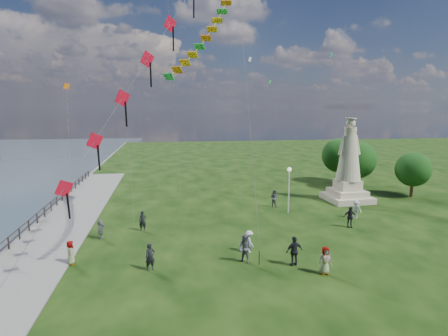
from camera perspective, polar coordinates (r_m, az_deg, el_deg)
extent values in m
cube|color=slate|center=(32.77, -28.96, -10.00)|extent=(0.30, 160.00, 0.60)
cube|color=slate|center=(30.10, -25.76, -10.92)|extent=(5.00, 60.00, 0.10)
cylinder|color=black|center=(30.71, -29.98, -9.97)|extent=(0.11, 0.11, 1.00)
cylinder|color=black|center=(32.49, -28.72, -8.85)|extent=(0.11, 0.11, 1.00)
cylinder|color=black|center=(34.29, -27.60, -7.84)|extent=(0.11, 0.11, 1.00)
cylinder|color=black|center=(36.11, -26.59, -6.93)|extent=(0.11, 0.11, 1.00)
cylinder|color=black|center=(37.94, -25.68, -6.11)|extent=(0.11, 0.11, 1.00)
cylinder|color=black|center=(39.80, -24.86, -5.36)|extent=(0.11, 0.11, 1.00)
cylinder|color=black|center=(41.67, -24.12, -4.68)|extent=(0.11, 0.11, 1.00)
cylinder|color=black|center=(43.54, -23.44, -4.06)|extent=(0.11, 0.11, 1.00)
cylinder|color=black|center=(45.43, -22.81, -3.49)|extent=(0.11, 0.11, 1.00)
cylinder|color=black|center=(47.33, -22.24, -2.96)|extent=(0.11, 0.11, 1.00)
cylinder|color=black|center=(49.24, -21.71, -2.47)|extent=(0.11, 0.11, 1.00)
cylinder|color=black|center=(51.15, -21.23, -2.02)|extent=(0.11, 0.11, 1.00)
cylinder|color=black|center=(53.07, -20.77, -1.61)|extent=(0.11, 0.11, 1.00)
cylinder|color=black|center=(55.00, -20.35, -1.22)|extent=(0.11, 0.11, 1.00)
cylinder|color=black|center=(56.93, -19.96, -0.86)|extent=(0.11, 0.11, 1.00)
cube|color=black|center=(32.35, -28.79, -8.04)|extent=(0.06, 52.00, 0.06)
cube|color=black|center=(32.47, -28.73, -8.76)|extent=(0.06, 52.00, 0.06)
cube|color=beige|center=(42.45, 18.21, -4.34)|extent=(4.57, 4.57, 0.62)
cube|color=beige|center=(42.32, 18.25, -3.53)|extent=(3.48, 3.48, 0.62)
cube|color=beige|center=(42.15, 18.31, -2.43)|extent=(2.39, 2.39, 1.04)
cylinder|color=beige|center=(41.40, 18.73, 5.61)|extent=(1.31, 1.31, 0.41)
sphere|color=beige|center=(41.37, 18.77, 6.50)|extent=(0.95, 0.95, 0.95)
cylinder|color=beige|center=(41.36, 18.81, 7.18)|extent=(1.14, 1.14, 0.10)
cylinder|color=silver|center=(35.96, 9.84, -3.61)|extent=(0.12, 0.12, 4.06)
sphere|color=white|center=(35.55, 9.93, -0.23)|extent=(0.41, 0.41, 0.41)
cylinder|color=#382314|center=(48.66, 19.53, -1.75)|extent=(0.36, 0.36, 2.23)
sphere|color=#163B10|center=(48.27, 19.69, 1.17)|extent=(4.45, 4.45, 4.45)
cylinder|color=#382314|center=(47.06, 26.68, -2.77)|extent=(0.36, 0.36, 1.91)
sphere|color=#163B10|center=(46.70, 26.87, -0.19)|extent=(3.81, 3.81, 3.81)
cylinder|color=#382314|center=(52.13, 16.99, -0.90)|extent=(0.36, 0.36, 2.24)
sphere|color=#163B10|center=(51.76, 17.12, 1.85)|extent=(4.49, 4.49, 4.49)
imported|color=black|center=(24.08, -11.19, -13.15)|extent=(0.72, 0.58, 1.71)
imported|color=#595960|center=(24.63, 3.24, -12.19)|extent=(1.08, 1.06, 1.93)
imported|color=silver|center=(26.46, 3.85, -11.08)|extent=(0.79, 1.11, 1.54)
imported|color=black|center=(24.63, 10.67, -12.33)|extent=(1.22, 0.78, 1.93)
imported|color=#595960|center=(23.93, 15.15, -13.45)|extent=(0.84, 0.51, 1.71)
imported|color=#595960|center=(30.49, -18.31, -8.82)|extent=(0.62, 1.39, 1.49)
imported|color=black|center=(31.35, -12.29, -7.90)|extent=(0.63, 0.44, 1.65)
imported|color=#595960|center=(38.15, 7.66, -4.56)|extent=(0.99, 1.01, 1.80)
imported|color=silver|center=(36.06, 19.45, -5.94)|extent=(1.14, 1.17, 1.67)
imported|color=black|center=(33.19, 18.63, -7.09)|extent=(1.11, 0.67, 1.79)
imported|color=#595960|center=(26.36, -22.34, -11.85)|extent=(0.61, 0.84, 1.57)
cube|color=red|center=(21.68, -23.18, -2.90)|extent=(0.87, 0.64, 1.03)
cube|color=black|center=(21.75, -22.63, -5.39)|extent=(0.10, 0.28, 1.48)
cube|color=red|center=(22.28, -19.09, 3.92)|extent=(0.87, 0.64, 1.03)
cube|color=black|center=(22.25, -18.55, 1.47)|extent=(0.10, 0.28, 1.48)
cube|color=red|center=(23.28, -15.23, 10.24)|extent=(0.87, 0.64, 1.03)
cube|color=black|center=(23.16, -14.71, 7.92)|extent=(0.10, 0.28, 1.48)
cube|color=red|center=(24.63, -11.60, 15.92)|extent=(0.87, 0.64, 1.03)
cube|color=black|center=(24.43, -11.10, 13.75)|extent=(0.10, 0.28, 1.48)
cube|color=red|center=(26.29, -8.22, 20.90)|extent=(0.87, 0.64, 1.03)
cube|color=black|center=(26.01, -7.74, 18.90)|extent=(0.10, 0.28, 1.48)
cube|color=black|center=(27.85, -4.62, 23.36)|extent=(0.10, 0.28, 1.48)
cylinder|color=black|center=(24.67, 5.39, -13.46)|extent=(0.06, 0.06, 0.90)
cube|color=orange|center=(25.07, 0.33, 23.86)|extent=(0.71, 0.65, 0.18)
cube|color=green|center=(24.34, -0.31, 22.74)|extent=(0.70, 0.67, 0.20)
cube|color=gold|center=(23.63, -1.04, 21.57)|extent=(0.70, 0.68, 0.21)
cube|color=gold|center=(22.93, -1.86, 20.37)|extent=(0.69, 0.69, 0.23)
cube|color=orange|center=(22.25, -2.77, 19.16)|extent=(0.68, 0.69, 0.25)
cube|color=green|center=(21.60, -3.76, 17.97)|extent=(0.67, 0.69, 0.26)
cube|color=gold|center=(20.97, -4.82, 16.80)|extent=(0.65, 0.69, 0.28)
cube|color=gold|center=(20.37, -5.96, 15.67)|extent=(0.64, 0.68, 0.29)
cube|color=orange|center=(19.79, -7.16, 14.61)|extent=(0.62, 0.67, 0.30)
cube|color=green|center=(19.24, -8.40, 13.62)|extent=(0.60, 0.66, 0.31)
cube|color=teal|center=(38.04, -15.05, 10.41)|extent=(0.51, 0.39, 0.57)
cylinder|color=#595959|center=(35.77, -14.31, 1.79)|extent=(1.02, 5.02, 10.88)
cube|color=silver|center=(44.34, 3.97, 16.20)|extent=(0.51, 0.39, 0.57)
cylinder|color=#595959|center=(41.76, 5.29, 6.11)|extent=(1.02, 5.02, 15.28)
cylinder|color=#595959|center=(43.43, -7.84, 14.10)|extent=(1.02, 5.02, 27.27)
cube|color=green|center=(51.92, 7.02, 12.92)|extent=(0.51, 0.39, 0.57)
cylinder|color=#595959|center=(49.67, 8.21, 5.40)|extent=(1.02, 5.02, 13.28)
cube|color=orange|center=(37.20, -22.89, 11.41)|extent=(0.51, 0.39, 0.57)
cylinder|color=#595959|center=(34.85, -22.46, 1.92)|extent=(1.02, 5.02, 11.77)
cylinder|color=#595959|center=(41.53, 1.28, 13.48)|extent=(1.02, 5.02, 25.93)
cube|color=teal|center=(47.01, 16.03, 16.24)|extent=(0.51, 0.39, 0.57)
cylinder|color=#595959|center=(44.63, 17.51, 6.32)|extent=(1.02, 5.02, 15.90)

